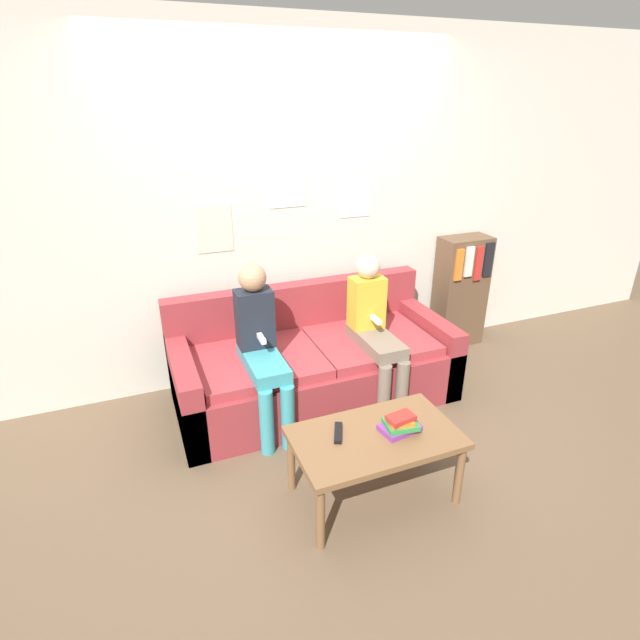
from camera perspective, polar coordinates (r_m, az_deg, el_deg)
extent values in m
plane|color=brown|center=(3.44, 2.70, -13.30)|extent=(10.00, 10.00, 0.00)
cube|color=beige|center=(3.83, -3.84, 12.30)|extent=(8.00, 0.06, 2.60)
cube|color=beige|center=(3.68, -11.98, 10.17)|extent=(0.26, 0.00, 0.34)
cube|color=white|center=(3.76, -3.76, 14.94)|extent=(0.28, 0.00, 0.30)
cube|color=silver|center=(3.99, 4.08, 13.48)|extent=(0.25, 0.00, 0.26)
cube|color=maroon|center=(3.73, -0.57, -6.37)|extent=(2.01, 0.89, 0.39)
cube|color=maroon|center=(3.86, -2.62, 1.35)|extent=(2.01, 0.14, 0.41)
cube|color=maroon|center=(3.51, -15.14, -7.94)|extent=(0.14, 0.89, 0.55)
cube|color=maroon|center=(4.08, 11.80, -2.76)|extent=(0.14, 0.89, 0.55)
cube|color=#A1343A|center=(3.47, -7.01, -4.70)|extent=(0.85, 0.73, 0.07)
cube|color=#A1343A|center=(3.75, 5.73, -2.34)|extent=(0.85, 0.73, 0.07)
cube|color=brown|center=(2.79, 6.36, -13.21)|extent=(0.90, 0.53, 0.04)
cylinder|color=brown|center=(2.65, 0.07, -21.71)|extent=(0.04, 0.04, 0.39)
cylinder|color=brown|center=(2.97, 15.64, -16.70)|extent=(0.04, 0.04, 0.39)
cylinder|color=brown|center=(2.96, -3.31, -15.83)|extent=(0.04, 0.04, 0.39)
cylinder|color=brown|center=(3.25, 10.87, -12.09)|extent=(0.04, 0.04, 0.39)
cylinder|color=teal|center=(3.20, -6.11, -11.54)|extent=(0.09, 0.09, 0.46)
cylinder|color=teal|center=(3.23, -3.68, -11.04)|extent=(0.09, 0.09, 0.46)
cube|color=teal|center=(3.30, -6.51, -4.76)|extent=(0.23, 0.54, 0.09)
cube|color=#1E232D|center=(3.33, -7.47, 0.18)|extent=(0.24, 0.16, 0.40)
sphere|color=tan|center=(3.22, -7.74, 4.81)|extent=(0.18, 0.18, 0.18)
cube|color=white|center=(3.23, -6.70, -2.12)|extent=(0.03, 0.12, 0.03)
cylinder|color=#756656|center=(3.46, 7.29, -8.52)|extent=(0.09, 0.09, 0.46)
cylinder|color=#756656|center=(3.53, 9.31, -8.01)|extent=(0.09, 0.09, 0.46)
cube|color=#756656|center=(3.57, 6.38, -2.35)|extent=(0.23, 0.54, 0.09)
cube|color=gold|center=(3.60, 5.36, 2.03)|extent=(0.24, 0.16, 0.38)
sphere|color=beige|center=(3.51, 5.53, 6.10)|extent=(0.17, 0.17, 0.17)
cube|color=white|center=(3.51, 6.41, 0.03)|extent=(0.03, 0.12, 0.03)
cube|color=black|center=(2.76, 2.08, -12.75)|extent=(0.11, 0.17, 0.02)
cube|color=#7A3389|center=(2.82, 9.08, -12.08)|extent=(0.23, 0.17, 0.03)
cube|color=#2D8442|center=(2.80, 9.21, -11.66)|extent=(0.19, 0.16, 0.03)
cube|color=orange|center=(2.77, 9.20, -11.38)|extent=(0.15, 0.12, 0.02)
cube|color=red|center=(2.76, 9.22, -10.97)|extent=(0.16, 0.11, 0.03)
cube|color=brown|center=(4.62, 15.72, 3.14)|extent=(0.44, 0.24, 0.99)
cube|color=orange|center=(4.34, 15.61, 6.07)|extent=(0.07, 0.02, 0.27)
cube|color=silver|center=(4.39, 16.69, 6.39)|extent=(0.07, 0.02, 0.26)
cube|color=red|center=(4.46, 17.66, 6.16)|extent=(0.07, 0.02, 0.30)
cube|color=black|center=(4.52, 18.70, 6.58)|extent=(0.08, 0.02, 0.29)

